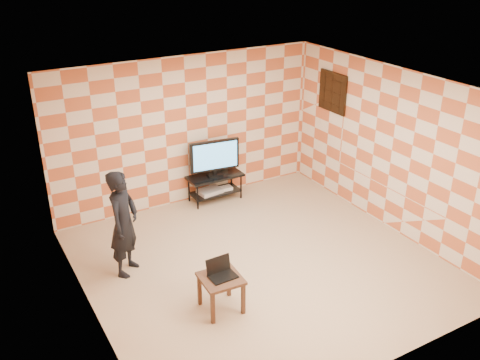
# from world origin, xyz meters

# --- Properties ---
(floor) EXTENTS (5.00, 5.00, 0.00)m
(floor) POSITION_xyz_m (0.00, 0.00, 0.00)
(floor) COLOR tan
(floor) RESTS_ON ground
(wall_back) EXTENTS (5.00, 0.02, 2.70)m
(wall_back) POSITION_xyz_m (0.00, 2.50, 1.35)
(wall_back) COLOR beige
(wall_back) RESTS_ON ground
(wall_front) EXTENTS (5.00, 0.02, 2.70)m
(wall_front) POSITION_xyz_m (0.00, -2.50, 1.35)
(wall_front) COLOR beige
(wall_front) RESTS_ON ground
(wall_left) EXTENTS (0.02, 5.00, 2.70)m
(wall_left) POSITION_xyz_m (-2.50, 0.00, 1.35)
(wall_left) COLOR beige
(wall_left) RESTS_ON ground
(wall_right) EXTENTS (0.02, 5.00, 2.70)m
(wall_right) POSITION_xyz_m (2.50, 0.00, 1.35)
(wall_right) COLOR beige
(wall_right) RESTS_ON ground
(ceiling) EXTENTS (5.00, 5.00, 0.02)m
(ceiling) POSITION_xyz_m (0.00, 0.00, 2.70)
(ceiling) COLOR white
(ceiling) RESTS_ON wall_back
(wall_art) EXTENTS (0.04, 0.72, 0.72)m
(wall_art) POSITION_xyz_m (2.47, 1.55, 1.95)
(wall_art) COLOR black
(wall_art) RESTS_ON wall_right
(tv_stand) EXTENTS (1.02, 0.46, 0.50)m
(tv_stand) POSITION_xyz_m (0.40, 2.23, 0.37)
(tv_stand) COLOR black
(tv_stand) RESTS_ON floor
(tv) EXTENTS (0.93, 0.21, 0.68)m
(tv) POSITION_xyz_m (0.40, 2.23, 0.88)
(tv) COLOR black
(tv) RESTS_ON tv_stand
(dvd_player) EXTENTS (0.45, 0.35, 0.07)m
(dvd_player) POSITION_xyz_m (0.28, 2.23, 0.21)
(dvd_player) COLOR #ADADAF
(dvd_player) RESTS_ON tv_stand
(game_console) EXTENTS (0.25, 0.19, 0.05)m
(game_console) POSITION_xyz_m (0.61, 2.21, 0.20)
(game_console) COLOR silver
(game_console) RESTS_ON tv_stand
(side_table) EXTENTS (0.54, 0.54, 0.50)m
(side_table) POSITION_xyz_m (-1.01, -0.66, 0.41)
(side_table) COLOR #341C0F
(side_table) RESTS_ON floor
(laptop) EXTENTS (0.35, 0.28, 0.23)m
(laptop) POSITION_xyz_m (-0.99, -0.63, 0.55)
(laptop) COLOR black
(laptop) RESTS_ON side_table
(person) EXTENTS (0.68, 0.69, 1.61)m
(person) POSITION_xyz_m (-1.79, 0.80, 0.80)
(person) COLOR black
(person) RESTS_ON floor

